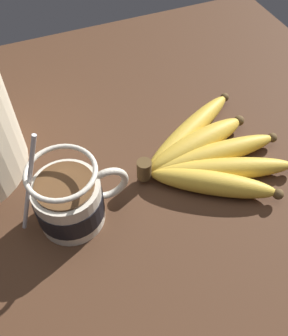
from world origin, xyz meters
TOP-DOWN VIEW (x-y plane):
  - table at (0.00, 0.00)cm, footprint 92.53×92.53cm
  - coffee_mug at (-6.89, 2.87)cm, footprint 14.03×8.48cm
  - banana_bunch at (13.30, 4.71)cm, footprint 21.94×22.33cm

SIDE VIEW (x-z plane):
  - table at x=0.00cm, z-range 0.00..3.62cm
  - banana_bunch at x=13.30cm, z-range 3.22..7.32cm
  - coffee_mug at x=-6.89cm, z-range -0.53..15.55cm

